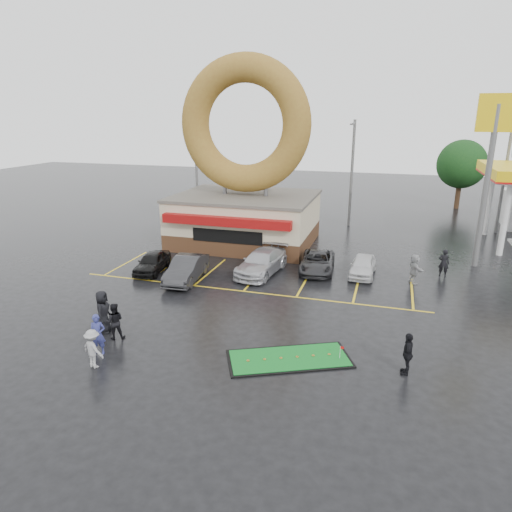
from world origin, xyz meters
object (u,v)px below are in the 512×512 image
(car_grey, at_px, (317,262))
(streetlight_mid, at_px, (352,171))
(car_silver, at_px, (262,262))
(dumpster, at_px, (182,226))
(person_blue, at_px, (98,334))
(streetlight_left, at_px, (196,167))
(car_black, at_px, (152,262))
(putting_green, at_px, (289,359))
(car_white, at_px, (363,266))
(donut_shop, at_px, (245,184))
(person_cameraman, at_px, (408,354))
(car_dgrey, at_px, (186,269))
(shell_sign, at_px, (492,150))
(streetlight_right, at_px, (505,175))

(car_grey, bearing_deg, streetlight_mid, 82.31)
(car_silver, distance_m, dumpster, 11.55)
(car_silver, distance_m, person_blue, 12.01)
(streetlight_left, bearing_deg, car_black, -76.78)
(person_blue, relative_size, dumpster, 0.96)
(streetlight_mid, height_order, putting_green, streetlight_mid)
(car_white, bearing_deg, donut_shop, 153.46)
(person_cameraman, bearing_deg, car_black, -117.68)
(streetlight_mid, distance_m, car_dgrey, 18.97)
(donut_shop, height_order, car_white, donut_shop)
(person_blue, bearing_deg, streetlight_mid, 53.26)
(putting_green, bearing_deg, streetlight_mid, 90.17)
(car_dgrey, xyz_separation_m, car_grey, (7.10, 3.92, -0.11))
(streetlight_left, xyz_separation_m, car_black, (3.53, -15.00, -4.16))
(streetlight_left, xyz_separation_m, streetlight_mid, (14.00, 1.00, 0.00))
(shell_sign, xyz_separation_m, dumpster, (-21.78, 1.92, -6.73))
(car_silver, height_order, car_white, car_silver)
(car_black, height_order, car_white, car_black)
(streetlight_right, bearing_deg, putting_green, -115.51)
(streetlight_right, xyz_separation_m, person_cameraman, (-7.45, -24.71, -3.94))
(streetlight_mid, relative_size, person_cameraman, 5.37)
(car_dgrey, bearing_deg, putting_green, -47.75)
(car_grey, bearing_deg, person_cameraman, -69.10)
(car_dgrey, xyz_separation_m, person_blue, (0.23, -8.94, 0.15))
(streetlight_right, distance_m, car_dgrey, 26.92)
(car_white, distance_m, dumpster, 16.05)
(donut_shop, relative_size, streetlight_left, 1.50)
(person_blue, bearing_deg, car_white, 32.62)
(streetlight_left, xyz_separation_m, streetlight_right, (26.00, 2.00, 0.00))
(car_white, height_order, dumpster, dumpster)
(car_silver, bearing_deg, person_cameraman, -40.51)
(car_silver, bearing_deg, streetlight_right, 51.62)
(streetlight_mid, xyz_separation_m, person_blue, (-7.52, -25.78, -3.92))
(car_black, xyz_separation_m, putting_green, (10.55, -7.99, -0.58))
(car_silver, xyz_separation_m, putting_green, (3.94, -9.65, -0.67))
(car_dgrey, relative_size, car_grey, 1.00)
(car_black, distance_m, person_blue, 10.21)
(car_grey, xyz_separation_m, car_white, (2.79, 0.00, 0.00))
(streetlight_right, height_order, car_dgrey, streetlight_right)
(putting_green, bearing_deg, car_black, 142.84)
(car_black, height_order, person_blue, person_blue)
(donut_shop, bearing_deg, car_grey, -38.05)
(dumpster, xyz_separation_m, putting_green, (12.85, -17.00, -0.61))
(car_silver, bearing_deg, car_white, 20.94)
(car_dgrey, bearing_deg, person_cameraman, -34.48)
(car_dgrey, height_order, car_grey, car_dgrey)
(streetlight_left, relative_size, car_white, 2.52)
(car_white, relative_size, person_blue, 2.07)
(car_grey, xyz_separation_m, person_blue, (-6.87, -12.86, 0.26))
(shell_sign, height_order, person_cameraman, shell_sign)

